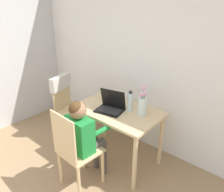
{
  "coord_description": "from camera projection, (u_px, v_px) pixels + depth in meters",
  "views": [
    {
      "loc": [
        1.22,
        -0.18,
        1.94
      ],
      "look_at": [
        -0.33,
        1.61,
        0.91
      ],
      "focal_mm": 35.0,
      "sensor_mm": 36.0,
      "label": 1
    }
  ],
  "objects": [
    {
      "name": "chair_spare",
      "position": [
        66.0,
        97.0,
        3.21
      ],
      "size": [
        0.52,
        0.49,
        0.96
      ],
      "rotation": [
        0.0,
        0.0,
        1.82
      ],
      "color": "#D6B784",
      "rests_on": "ground_plane"
    },
    {
      "name": "dining_table",
      "position": [
        117.0,
        117.0,
        2.7
      ],
      "size": [
        1.05,
        0.66,
        0.73
      ],
      "color": "#D6B784",
      "rests_on": "ground_plane"
    },
    {
      "name": "wall_back",
      "position": [
        165.0,
        63.0,
        2.67
      ],
      "size": [
        6.4,
        0.05,
        2.5
      ],
      "color": "white",
      "rests_on": "ground_plane"
    },
    {
      "name": "flower_vase",
      "position": [
        142.0,
        105.0,
        2.48
      ],
      "size": [
        0.1,
        0.1,
        0.35
      ],
      "color": "silver",
      "rests_on": "dining_table"
    },
    {
      "name": "chair_occupied",
      "position": [
        75.0,
        151.0,
        2.31
      ],
      "size": [
        0.42,
        0.42,
        0.95
      ],
      "rotation": [
        0.0,
        0.0,
        3.09
      ],
      "color": "#D6B784",
      "rests_on": "ground_plane"
    },
    {
      "name": "water_bottle",
      "position": [
        130.0,
        102.0,
        2.58
      ],
      "size": [
        0.07,
        0.07,
        0.25
      ],
      "color": "silver",
      "rests_on": "dining_table"
    },
    {
      "name": "person_seated",
      "position": [
        83.0,
        132.0,
        2.33
      ],
      "size": [
        0.35,
        0.44,
        1.04
      ],
      "rotation": [
        0.0,
        0.0,
        3.09
      ],
      "color": "#1E8438",
      "rests_on": "ground_plane"
    },
    {
      "name": "laptop",
      "position": [
        111.0,
        106.0,
        2.63
      ],
      "size": [
        0.37,
        0.31,
        0.24
      ],
      "rotation": [
        0.0,
        0.0,
        0.22
      ],
      "color": "black",
      "rests_on": "dining_table"
    }
  ]
}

